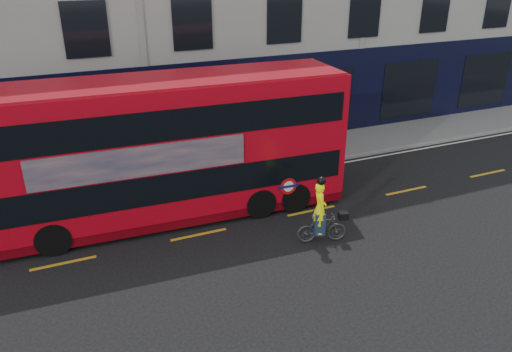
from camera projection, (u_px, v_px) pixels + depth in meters
ground at (214, 260)px, 14.32m from camera, size 120.00×120.00×0.00m
pavement at (161, 173)px, 19.74m from camera, size 60.00×3.00×0.12m
kerb at (171, 188)px, 18.48m from camera, size 60.00×0.12×0.13m
road_edge_line at (173, 193)px, 18.26m from camera, size 58.00×0.10×0.01m
lane_dashes at (199, 235)px, 15.57m from camera, size 58.00×0.12×0.01m
bus at (170, 149)px, 15.82m from camera, size 11.55×3.12×4.61m
cyclist at (321, 220)px, 14.91m from camera, size 1.59×0.83×2.17m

